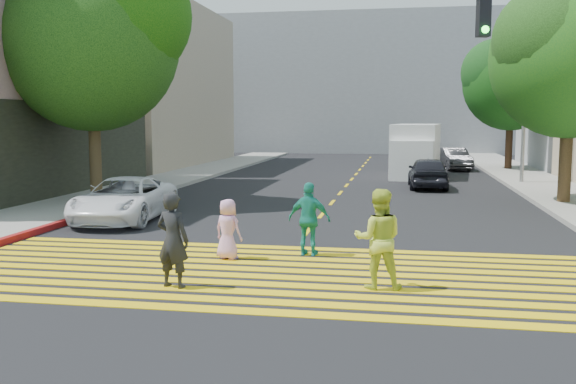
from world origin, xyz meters
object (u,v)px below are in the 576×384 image
(pedestrian_man, at_px, (173,240))
(silver_car, at_px, (419,153))
(tree_right_near, at_px, (572,50))
(pedestrian_extra, at_px, (309,219))
(tree_right_far, at_px, (513,77))
(dark_car_parked, at_px, (454,159))
(tree_left, at_px, (94,34))
(pedestrian_child, at_px, (228,229))
(white_sedan, at_px, (124,199))
(pedestrian_woman, at_px, (379,239))
(white_van, at_px, (416,152))
(dark_car_near, at_px, (428,172))

(pedestrian_man, distance_m, silver_car, 32.11)
(tree_right_near, relative_size, pedestrian_man, 4.56)
(pedestrian_extra, bearing_deg, tree_right_far, -99.03)
(tree_right_near, relative_size, dark_car_parked, 2.01)
(pedestrian_man, xyz_separation_m, silver_car, (5.02, 31.71, -0.12))
(tree_left, distance_m, dark_car_parked, 22.79)
(pedestrian_child, height_order, white_sedan, pedestrian_child)
(silver_car, bearing_deg, tree_right_far, 143.01)
(pedestrian_extra, bearing_deg, pedestrian_woman, 131.30)
(pedestrian_woman, height_order, pedestrian_child, pedestrian_woman)
(tree_right_far, xyz_separation_m, pedestrian_extra, (-8.03, -24.60, -4.49))
(white_van, bearing_deg, pedestrian_extra, -91.64)
(pedestrian_child, bearing_deg, white_van, -81.24)
(silver_car, bearing_deg, pedestrian_woman, 89.15)
(pedestrian_man, xyz_separation_m, dark_car_near, (5.07, 17.54, -0.17))
(white_sedan, distance_m, white_van, 18.25)
(tree_right_far, distance_m, dark_car_near, 12.21)
(pedestrian_child, height_order, white_van, white_van)
(silver_car, xyz_separation_m, dark_car_parked, (1.94, -3.76, -0.10))
(tree_left, relative_size, dark_car_near, 2.18)
(pedestrian_man, height_order, white_van, white_van)
(tree_right_far, bearing_deg, silver_car, 141.21)
(tree_left, bearing_deg, pedestrian_man, -57.63)
(silver_car, bearing_deg, pedestrian_man, 82.80)
(pedestrian_extra, relative_size, white_sedan, 0.35)
(dark_car_near, bearing_deg, dark_car_parked, -101.52)
(pedestrian_man, xyz_separation_m, pedestrian_woman, (3.58, 0.57, 0.03))
(tree_right_near, distance_m, pedestrian_extra, 12.95)
(dark_car_parked, bearing_deg, pedestrian_man, -113.46)
(tree_right_near, height_order, white_sedan, tree_right_near)
(dark_car_near, distance_m, white_van, 5.44)
(tree_right_far, bearing_deg, pedestrian_man, -109.89)
(pedestrian_woman, bearing_deg, silver_car, -96.49)
(pedestrian_woman, bearing_deg, pedestrian_extra, -61.59)
(pedestrian_child, relative_size, white_van, 0.22)
(silver_car, bearing_deg, pedestrian_child, 82.71)
(pedestrian_woman, height_order, silver_car, pedestrian_woman)
(tree_right_far, height_order, dark_car_parked, tree_right_far)
(white_sedan, xyz_separation_m, white_van, (8.68, 16.04, 0.65))
(pedestrian_woman, bearing_deg, dark_car_near, -98.86)
(pedestrian_woman, distance_m, dark_car_near, 17.03)
(tree_right_far, height_order, silver_car, tree_right_far)
(pedestrian_woman, bearing_deg, white_sedan, -43.48)
(pedestrian_child, xyz_separation_m, white_van, (4.30, 20.52, 0.63))
(dark_car_near, bearing_deg, white_van, -86.69)
(pedestrian_man, height_order, dark_car_near, pedestrian_man)
(dark_car_near, bearing_deg, tree_left, 30.23)
(tree_right_far, distance_m, pedestrian_extra, 26.27)
(dark_car_near, bearing_deg, tree_right_far, -117.22)
(pedestrian_child, distance_m, silver_car, 29.68)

